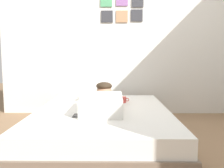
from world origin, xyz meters
TOP-DOWN VIEW (x-y plane):
  - ground_plane at (0.00, 0.00)m, footprint 11.72×11.72m
  - back_wall at (-0.00, 1.42)m, footprint 3.86×0.12m
  - bed at (-0.25, 0.15)m, footprint 1.50×2.04m
  - pillow at (-0.36, 0.68)m, footprint 0.52×0.32m
  - person_lying at (-0.25, 0.14)m, footprint 0.43×0.92m
  - coffee_cup at (-0.01, 0.55)m, footprint 0.12×0.09m
  - cell_phone at (-0.49, -0.16)m, footprint 0.07×0.14m

SIDE VIEW (x-z plane):
  - ground_plane at x=0.00m, z-range 0.00..0.00m
  - bed at x=-0.25m, z-range 0.00..0.33m
  - cell_phone at x=-0.49m, z-range 0.33..0.34m
  - coffee_cup at x=-0.01m, z-range 0.33..0.41m
  - pillow at x=-0.36m, z-range 0.33..0.44m
  - person_lying at x=-0.25m, z-range 0.30..0.57m
  - back_wall at x=0.00m, z-range 0.00..2.50m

